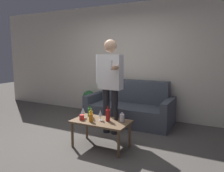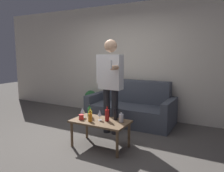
{
  "view_description": "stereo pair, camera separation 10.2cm",
  "coord_description": "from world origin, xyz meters",
  "views": [
    {
      "loc": [
        2.12,
        -2.84,
        1.52
      ],
      "look_at": [
        0.38,
        0.61,
        0.95
      ],
      "focal_mm": 35.0,
      "sensor_mm": 36.0,
      "label": 1
    },
    {
      "loc": [
        2.21,
        -2.79,
        1.52
      ],
      "look_at": [
        0.38,
        0.61,
        0.95
      ],
      "focal_mm": 35.0,
      "sensor_mm": 36.0,
      "label": 2
    }
  ],
  "objects": [
    {
      "name": "ground_plane",
      "position": [
        0.0,
        0.0,
        0.0
      ],
      "size": [
        16.0,
        16.0,
        0.0
      ],
      "primitive_type": "plane",
      "color": "#514C47"
    },
    {
      "name": "wall_back",
      "position": [
        0.0,
        2.1,
        1.35
      ],
      "size": [
        8.0,
        0.06,
        2.7
      ],
      "color": "beige",
      "rests_on": "ground_plane"
    },
    {
      "name": "couch",
      "position": [
        0.34,
        1.61,
        0.32
      ],
      "size": [
        1.87,
        0.91,
        0.92
      ],
      "color": "#474C56",
      "rests_on": "ground_plane"
    },
    {
      "name": "coffee_table",
      "position": [
        0.42,
        0.13,
        0.39
      ],
      "size": [
        0.93,
        0.53,
        0.45
      ],
      "color": "brown",
      "rests_on": "ground_plane"
    },
    {
      "name": "bottle_orange",
      "position": [
        0.62,
        0.29,
        0.54
      ],
      "size": [
        0.07,
        0.07,
        0.23
      ],
      "color": "black",
      "rests_on": "coffee_table"
    },
    {
      "name": "bottle_green",
      "position": [
        0.53,
        0.16,
        0.55
      ],
      "size": [
        0.07,
        0.07,
        0.26
      ],
      "color": "#B21E1E",
      "rests_on": "coffee_table"
    },
    {
      "name": "bottle_dark",
      "position": [
        0.12,
        0.25,
        0.53
      ],
      "size": [
        0.07,
        0.07,
        0.2
      ],
      "color": "#23752D",
      "rests_on": "coffee_table"
    },
    {
      "name": "bottle_yellow",
      "position": [
        0.21,
        0.15,
        0.52
      ],
      "size": [
        0.06,
        0.06,
        0.17
      ],
      "color": "yellow",
      "rests_on": "coffee_table"
    },
    {
      "name": "bottle_red",
      "position": [
        0.31,
        0.01,
        0.52
      ],
      "size": [
        0.06,
        0.06,
        0.18
      ],
      "color": "orange",
      "rests_on": "coffee_table"
    },
    {
      "name": "bottle_clear",
      "position": [
        0.75,
        0.22,
        0.52
      ],
      "size": [
        0.07,
        0.07,
        0.18
      ],
      "color": "silver",
      "rests_on": "coffee_table"
    },
    {
      "name": "wine_glass_near",
      "position": [
        0.07,
        0.13,
        0.57
      ],
      "size": [
        0.08,
        0.08,
        0.18
      ],
      "color": "silver",
      "rests_on": "coffee_table"
    },
    {
      "name": "wine_glass_far",
      "position": [
        0.4,
        0.14,
        0.57
      ],
      "size": [
        0.07,
        0.07,
        0.17
      ],
      "color": "silver",
      "rests_on": "coffee_table"
    },
    {
      "name": "cup_on_table",
      "position": [
        0.12,
        0.02,
        0.49
      ],
      "size": [
        0.08,
        0.08,
        0.09
      ],
      "color": "red",
      "rests_on": "coffee_table"
    },
    {
      "name": "person_standing_front",
      "position": [
        0.26,
        0.76,
        1.05
      ],
      "size": [
        0.53,
        0.45,
        1.78
      ],
      "color": "#232328",
      "rests_on": "ground_plane"
    },
    {
      "name": "potted_plant",
      "position": [
        -0.96,
        1.9,
        0.37
      ],
      "size": [
        0.31,
        0.31,
        0.57
      ],
      "color": "#4C4C51",
      "rests_on": "ground_plane"
    }
  ]
}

